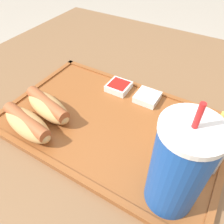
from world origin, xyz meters
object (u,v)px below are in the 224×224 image
at_px(soda_cup, 179,168).
at_px(hot_dog_near, 48,106).
at_px(hot_dog_far, 27,123).
at_px(sauce_cup_mayo, 147,97).
at_px(sauce_cup_ketchup, 119,86).
at_px(fries_carton, 201,138).

distance_m(soda_cup, hot_dog_near, 0.31).
height_order(hot_dog_far, sauce_cup_mayo, hot_dog_far).
bearing_deg(sauce_cup_ketchup, soda_cup, 135.49).
bearing_deg(soda_cup, hot_dog_near, -8.87).
xyz_separation_m(hot_dog_far, hot_dog_near, (0.00, -0.06, 0.00)).
bearing_deg(sauce_cup_ketchup, hot_dog_near, 60.18).
distance_m(hot_dog_far, sauce_cup_ketchup, 0.24).
relative_size(soda_cup, hot_dog_near, 1.39).
bearing_deg(hot_dog_near, sauce_cup_mayo, -137.32).
xyz_separation_m(soda_cup, sauce_cup_ketchup, (0.21, -0.20, -0.08)).
bearing_deg(hot_dog_near, hot_dog_far, 90.00).
xyz_separation_m(hot_dog_far, sauce_cup_ketchup, (-0.09, -0.22, -0.01)).
bearing_deg(hot_dog_far, sauce_cup_mayo, -128.01).
height_order(sauce_cup_mayo, sauce_cup_ketchup, same).
relative_size(soda_cup, hot_dog_far, 1.41).
relative_size(soda_cup, fries_carton, 1.71).
relative_size(hot_dog_far, sauce_cup_mayo, 2.63).
height_order(hot_dog_far, sauce_cup_ketchup, hot_dog_far).
distance_m(fries_carton, sauce_cup_mayo, 0.17).
relative_size(fries_carton, sauce_cup_ketchup, 2.16).
xyz_separation_m(hot_dog_near, sauce_cup_ketchup, (-0.09, -0.16, -0.01)).
bearing_deg(sauce_cup_mayo, hot_dog_far, 51.99).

